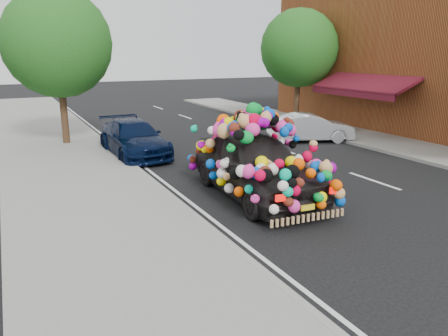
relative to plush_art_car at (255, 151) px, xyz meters
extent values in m
plane|color=black|center=(0.23, -0.46, -1.20)|extent=(100.00, 100.00, 0.00)
cube|color=gray|center=(-4.07, -0.46, -1.14)|extent=(4.00, 60.00, 0.12)
cube|color=gray|center=(-2.12, -0.46, -1.13)|extent=(0.15, 60.00, 0.13)
cube|color=gray|center=(8.43, 2.54, -1.14)|extent=(3.00, 40.00, 0.12)
cube|color=#540F1C|center=(8.93, 5.54, 1.15)|extent=(1.62, 5.20, 0.75)
cube|color=#540F1C|center=(8.18, 5.54, 0.75)|extent=(0.06, 5.20, 0.35)
cylinder|color=#332114|center=(-3.57, 9.04, 0.16)|extent=(0.28, 0.28, 2.73)
sphere|color=#1D4C14|center=(-3.57, 9.04, 2.83)|extent=(4.20, 4.20, 4.20)
cylinder|color=#332114|center=(8.23, 9.54, 0.12)|extent=(0.28, 0.28, 2.64)
sphere|color=#1D4C14|center=(8.23, 9.54, 2.70)|extent=(4.00, 4.00, 4.00)
imported|color=black|center=(0.00, 0.00, -0.36)|extent=(2.29, 5.03, 1.67)
cube|color=red|center=(-0.83, -2.42, -0.42)|extent=(0.22, 0.07, 0.14)
cube|color=red|center=(0.51, -2.51, -0.42)|extent=(0.22, 0.07, 0.14)
cube|color=yellow|center=(-0.16, -2.48, -0.72)|extent=(0.34, 0.06, 0.12)
imported|color=black|center=(-1.57, 6.08, -0.56)|extent=(1.91, 4.44, 1.27)
imported|color=silver|center=(5.83, 5.22, -0.60)|extent=(3.84, 2.52, 1.20)
camera|label=1|loc=(-5.72, -9.51, 2.48)|focal=35.00mm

